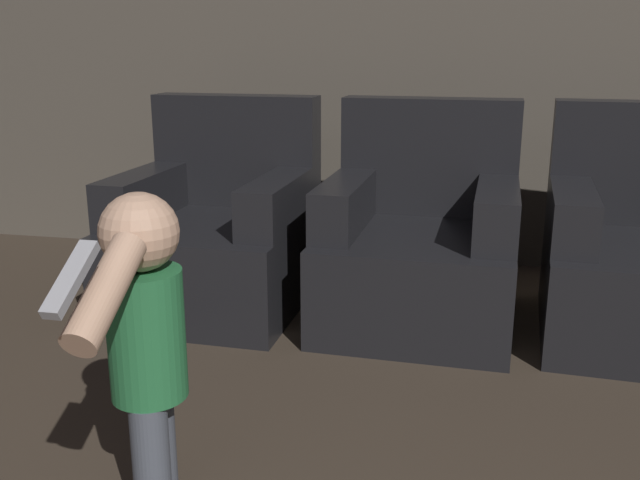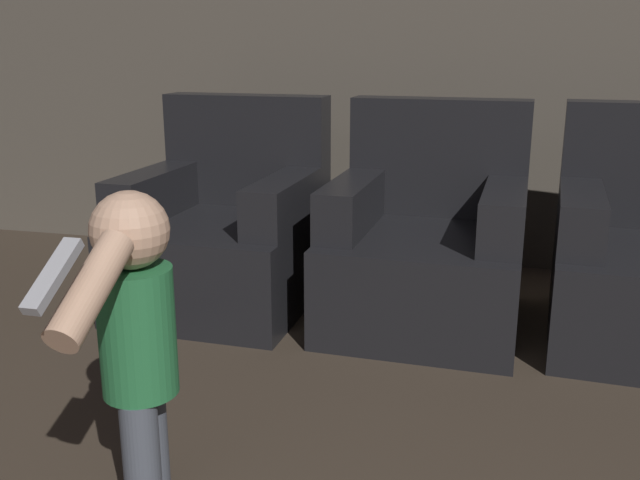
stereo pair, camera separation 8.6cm
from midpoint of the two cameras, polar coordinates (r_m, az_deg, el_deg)
name	(u,v)px [view 1 (the left image)]	position (r m, az deg, el deg)	size (l,w,h in m)	color
wall_back	(407,5)	(3.72, 6.27, 18.19)	(8.40, 0.05, 2.60)	#51493F
armchair_left	(218,234)	(3.16, -8.96, 0.44)	(0.79, 0.85, 0.89)	black
armchair_middle	(420,246)	(2.97, 7.16, -0.48)	(0.79, 0.86, 0.89)	black
person_toddler	(145,335)	(1.70, -15.27, -7.38)	(0.18, 0.55, 0.81)	#474C56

